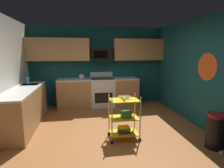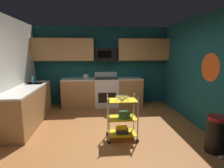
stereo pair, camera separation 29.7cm
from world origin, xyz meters
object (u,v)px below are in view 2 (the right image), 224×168
object	(u,v)px
dish_soap_bottle	(33,80)
trash_can	(216,134)
rolling_cart	(122,118)
microwave	(106,54)
kettle	(86,76)
oven_range	(106,92)
mixing_bowl_large	(124,115)
book_stack	(122,130)
fruit_bowl	(122,98)

from	to	relation	value
dish_soap_bottle	trash_can	size ratio (longest dim) A/B	0.30
trash_can	rolling_cart	bearing A→B (deg)	158.19
microwave	kettle	bearing A→B (deg)	-170.72
oven_range	trash_can	size ratio (longest dim) A/B	1.67
dish_soap_bottle	microwave	bearing A→B (deg)	22.55
oven_range	mixing_bowl_large	distance (m)	2.38
kettle	rolling_cart	bearing A→B (deg)	-70.57
oven_range	trash_can	world-z (taller)	oven_range
kettle	trash_can	xyz separation A→B (m)	(2.43, -3.01, -0.67)
microwave	book_stack	distance (m)	2.90
oven_range	microwave	world-z (taller)	microwave
mixing_bowl_large	book_stack	world-z (taller)	mixing_bowl_large
fruit_bowl	mixing_bowl_large	size ratio (longest dim) A/B	1.08
microwave	kettle	distance (m)	0.97
fruit_bowl	oven_range	bearing A→B (deg)	94.12
rolling_cart	microwave	bearing A→B (deg)	93.96
fruit_bowl	kettle	world-z (taller)	kettle
fruit_bowl	book_stack	world-z (taller)	fruit_bowl
oven_range	book_stack	distance (m)	2.40
trash_can	fruit_bowl	bearing A→B (deg)	158.19
oven_range	rolling_cart	xyz separation A→B (m)	(0.17, -2.37, -0.02)
fruit_bowl	mixing_bowl_large	world-z (taller)	fruit_bowl
book_stack	dish_soap_bottle	world-z (taller)	dish_soap_bottle
oven_range	trash_can	distance (m)	3.50
mixing_bowl_large	book_stack	size ratio (longest dim) A/B	1.01
book_stack	dish_soap_bottle	distance (m)	2.89
fruit_bowl	trash_can	xyz separation A→B (m)	(1.60, -0.64, -0.55)
fruit_bowl	trash_can	bearing A→B (deg)	-21.81
microwave	book_stack	world-z (taller)	microwave
book_stack	kettle	xyz separation A→B (m)	(-0.84, 2.37, 0.80)
fruit_bowl	microwave	bearing A→B (deg)	93.96
rolling_cart	mixing_bowl_large	distance (m)	0.08
microwave	trash_can	size ratio (longest dim) A/B	1.06
microwave	fruit_bowl	bearing A→B (deg)	-86.04
microwave	fruit_bowl	distance (m)	2.62
book_stack	trash_can	world-z (taller)	trash_can
microwave	mixing_bowl_large	distance (m)	2.75
oven_range	trash_can	xyz separation A→B (m)	(1.77, -3.01, -0.15)
mixing_bowl_large	trash_can	size ratio (longest dim) A/B	0.38
fruit_bowl	kettle	distance (m)	2.51
oven_range	dish_soap_bottle	distance (m)	2.27
microwave	rolling_cart	bearing A→B (deg)	-86.04
microwave	trash_can	bearing A→B (deg)	-60.41
microwave	dish_soap_bottle	distance (m)	2.35
mixing_bowl_large	kettle	distance (m)	2.57
kettle	trash_can	bearing A→B (deg)	-51.02
kettle	fruit_bowl	bearing A→B (deg)	-70.57
rolling_cart	fruit_bowl	size ratio (longest dim) A/B	3.36
oven_range	fruit_bowl	size ratio (longest dim) A/B	4.04
rolling_cart	dish_soap_bottle	xyz separation A→B (m)	(-2.25, 1.62, 0.57)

